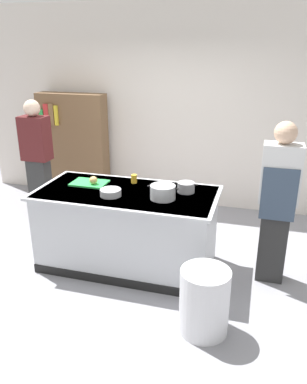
# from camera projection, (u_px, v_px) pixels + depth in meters

# --- Properties ---
(ground_plane) EXTENTS (10.00, 10.00, 0.00)m
(ground_plane) POSITION_uv_depth(u_px,v_px,m) (128.00, 264.00, 4.51)
(ground_plane) COLOR gray
(back_wall) EXTENTS (6.40, 0.12, 3.00)m
(back_wall) POSITION_uv_depth(u_px,v_px,m) (172.00, 108.00, 5.86)
(back_wall) COLOR silver
(back_wall) RESTS_ON ground_plane
(counter_island) EXTENTS (1.98, 0.98, 0.90)m
(counter_island) POSITION_uv_depth(u_px,v_px,m) (127.00, 228.00, 4.35)
(counter_island) COLOR #B7BABF
(counter_island) RESTS_ON ground_plane
(cutting_board) EXTENTS (0.40, 0.28, 0.02)m
(cutting_board) POSITION_uv_depth(u_px,v_px,m) (89.00, 183.00, 4.43)
(cutting_board) COLOR green
(cutting_board) RESTS_ON counter_island
(onion) EXTENTS (0.09, 0.09, 0.09)m
(onion) POSITION_uv_depth(u_px,v_px,m) (93.00, 180.00, 4.35)
(onion) COLOR tan
(onion) RESTS_ON cutting_board
(stock_pot) EXTENTS (0.33, 0.26, 0.15)m
(stock_pot) POSITION_uv_depth(u_px,v_px,m) (163.00, 192.00, 3.98)
(stock_pot) COLOR #B7BABF
(stock_pot) RESTS_ON counter_island
(sauce_pan) EXTENTS (0.25, 0.19, 0.11)m
(sauce_pan) POSITION_uv_depth(u_px,v_px,m) (186.00, 187.00, 4.16)
(sauce_pan) COLOR #99999E
(sauce_pan) RESTS_ON counter_island
(mixing_bowl) EXTENTS (0.22, 0.22, 0.07)m
(mixing_bowl) POSITION_uv_depth(u_px,v_px,m) (111.00, 192.00, 4.07)
(mixing_bowl) COLOR #B7BABF
(mixing_bowl) RESTS_ON counter_island
(juice_cup) EXTENTS (0.07, 0.07, 0.10)m
(juice_cup) POSITION_uv_depth(u_px,v_px,m) (134.00, 179.00, 4.44)
(juice_cup) COLOR yellow
(juice_cup) RESTS_ON counter_island
(trash_bin) EXTENTS (0.44, 0.44, 0.61)m
(trash_bin) POSITION_uv_depth(u_px,v_px,m) (204.00, 301.00, 3.36)
(trash_bin) COLOR silver
(trash_bin) RESTS_ON ground_plane
(person_chef) EXTENTS (0.38, 0.25, 1.72)m
(person_chef) POSITION_uv_depth(u_px,v_px,m) (277.00, 201.00, 3.92)
(person_chef) COLOR #2A2A2A
(person_chef) RESTS_ON ground_plane
(person_guest) EXTENTS (0.38, 0.24, 1.72)m
(person_guest) POSITION_uv_depth(u_px,v_px,m) (37.00, 159.00, 5.37)
(person_guest) COLOR #2F2F2F
(person_guest) RESTS_ON ground_plane
(bookshelf) EXTENTS (1.10, 0.31, 1.70)m
(bookshelf) POSITION_uv_depth(u_px,v_px,m) (74.00, 147.00, 6.22)
(bookshelf) COLOR brown
(bookshelf) RESTS_ON ground_plane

